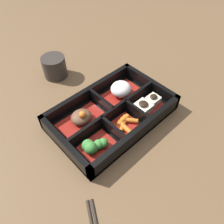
# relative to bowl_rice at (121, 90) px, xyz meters

# --- Properties ---
(ground_plane) EXTENTS (3.00, 3.00, 0.00)m
(ground_plane) POSITION_rel_bowl_rice_xyz_m (-0.07, -0.04, -0.03)
(ground_plane) COLOR brown
(bento_base) EXTENTS (0.33, 0.21, 0.01)m
(bento_base) POSITION_rel_bowl_rice_xyz_m (-0.07, -0.04, -0.03)
(bento_base) COLOR black
(bento_base) RESTS_ON ground_plane
(bento_rim) EXTENTS (0.33, 0.21, 0.05)m
(bento_rim) POSITION_rel_bowl_rice_xyz_m (-0.07, -0.04, -0.01)
(bento_rim) COLOR black
(bento_rim) RESTS_ON ground_plane
(bowl_stew) EXTENTS (0.13, 0.08, 0.05)m
(bowl_stew) POSITION_rel_bowl_rice_xyz_m (-0.15, -0.00, -0.01)
(bowl_stew) COLOR maroon
(bowl_stew) RESTS_ON bento_base
(bowl_rice) EXTENTS (0.13, 0.08, 0.05)m
(bowl_rice) POSITION_rel_bowl_rice_xyz_m (0.00, 0.00, 0.00)
(bowl_rice) COLOR maroon
(bowl_rice) RESTS_ON bento_base
(bowl_greens) EXTENTS (0.08, 0.06, 0.04)m
(bowl_greens) POSITION_rel_bowl_rice_xyz_m (-0.18, -0.09, -0.00)
(bowl_greens) COLOR maroon
(bowl_greens) RESTS_ON bento_base
(bowl_carrots) EXTENTS (0.07, 0.07, 0.02)m
(bowl_carrots) POSITION_rel_bowl_rice_xyz_m (-0.07, -0.09, -0.01)
(bowl_carrots) COLOR maroon
(bowl_carrots) RESTS_ON bento_base
(bowl_tofu) EXTENTS (0.09, 0.06, 0.04)m
(bowl_tofu) POSITION_rel_bowl_rice_xyz_m (0.02, -0.09, -0.01)
(bowl_tofu) COLOR maroon
(bowl_tofu) RESTS_ON bento_base
(tea_cup) EXTENTS (0.08, 0.08, 0.07)m
(tea_cup) POSITION_rel_bowl_rice_xyz_m (-0.08, 0.22, 0.01)
(tea_cup) COLOR #2D2823
(tea_cup) RESTS_ON ground_plane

